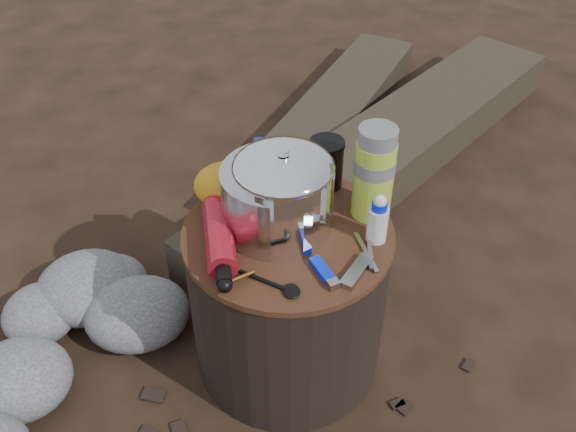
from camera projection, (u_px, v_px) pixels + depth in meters
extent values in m
plane|color=black|center=(288.00, 353.00, 1.70)|extent=(60.00, 60.00, 0.00)
cylinder|color=black|center=(288.00, 298.00, 1.56)|extent=(0.47, 0.47, 0.43)
cube|color=#30281E|center=(390.00, 149.00, 2.30)|extent=(1.66, 1.32, 0.15)
cube|color=#30281E|center=(329.00, 118.00, 2.49)|extent=(1.03, 1.21, 0.11)
cylinder|color=#BCBCC3|center=(277.00, 199.00, 1.39)|extent=(0.24, 0.24, 0.15)
cylinder|color=white|center=(283.00, 194.00, 1.35)|extent=(0.21, 0.21, 0.21)
cylinder|color=#A2C735|center=(374.00, 173.00, 1.40)|extent=(0.09, 0.09, 0.22)
cylinder|color=black|center=(326.00, 164.00, 1.51)|extent=(0.08, 0.08, 0.12)
ellipsoid|color=#C58818|center=(225.00, 184.00, 1.47)|extent=(0.15, 0.12, 0.10)
cube|color=navy|center=(276.00, 164.00, 1.50)|extent=(0.10, 0.05, 0.13)
cube|color=#0722DF|center=(322.00, 270.00, 1.31)|extent=(0.05, 0.10, 0.02)
cube|color=#A1A1A6|center=(357.00, 271.00, 1.31)|extent=(0.09, 0.09, 0.01)
cylinder|color=silver|center=(378.00, 221.00, 1.36)|extent=(0.04, 0.04, 0.11)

